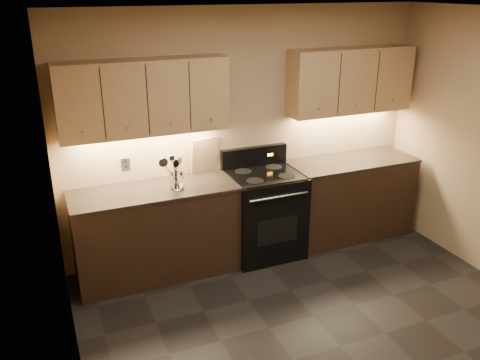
% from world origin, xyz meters
% --- Properties ---
extents(floor, '(4.00, 4.00, 0.00)m').
position_xyz_m(floor, '(0.00, 0.00, 0.00)').
color(floor, black).
rests_on(floor, ground).
extents(ceiling, '(4.00, 4.00, 0.00)m').
position_xyz_m(ceiling, '(0.00, 0.00, 2.60)').
color(ceiling, silver).
rests_on(ceiling, wall_back).
extents(wall_back, '(4.00, 0.04, 2.60)m').
position_xyz_m(wall_back, '(0.00, 2.00, 1.30)').
color(wall_back, tan).
rests_on(wall_back, ground).
extents(wall_left, '(0.04, 4.00, 2.60)m').
position_xyz_m(wall_left, '(-2.00, 0.00, 1.30)').
color(wall_left, tan).
rests_on(wall_left, ground).
extents(counter_left, '(1.62, 0.62, 0.93)m').
position_xyz_m(counter_left, '(-1.10, 1.70, 0.47)').
color(counter_left, black).
rests_on(counter_left, ground).
extents(counter_right, '(1.46, 0.62, 0.93)m').
position_xyz_m(counter_right, '(1.18, 1.70, 0.47)').
color(counter_right, black).
rests_on(counter_right, ground).
extents(stove, '(0.76, 0.68, 1.14)m').
position_xyz_m(stove, '(0.08, 1.68, 0.48)').
color(stove, black).
rests_on(stove, ground).
extents(upper_cab_left, '(1.60, 0.30, 0.70)m').
position_xyz_m(upper_cab_left, '(-1.10, 1.85, 1.80)').
color(upper_cab_left, tan).
rests_on(upper_cab_left, wall_back).
extents(upper_cab_right, '(1.44, 0.30, 0.70)m').
position_xyz_m(upper_cab_right, '(1.18, 1.85, 1.80)').
color(upper_cab_right, tan).
rests_on(upper_cab_right, wall_back).
extents(outlet_plate, '(0.08, 0.01, 0.12)m').
position_xyz_m(outlet_plate, '(-1.30, 1.99, 1.12)').
color(outlet_plate, '#B2B5BA').
rests_on(outlet_plate, wall_back).
extents(utensil_crock, '(0.17, 0.17, 0.16)m').
position_xyz_m(utensil_crock, '(-0.88, 1.63, 1.01)').
color(utensil_crock, white).
rests_on(utensil_crock, counter_left).
extents(cutting_board, '(0.31, 0.12, 0.38)m').
position_xyz_m(cutting_board, '(-0.48, 1.96, 1.12)').
color(cutting_board, tan).
rests_on(cutting_board, counter_left).
extents(wooden_spoon, '(0.15, 0.13, 0.30)m').
position_xyz_m(wooden_spoon, '(-0.92, 1.63, 1.09)').
color(wooden_spoon, tan).
rests_on(wooden_spoon, utensil_crock).
extents(black_spoon, '(0.08, 0.13, 0.30)m').
position_xyz_m(black_spoon, '(-0.89, 1.65, 1.09)').
color(black_spoon, black).
rests_on(black_spoon, utensil_crock).
extents(steel_spatula, '(0.16, 0.15, 0.38)m').
position_xyz_m(steel_spatula, '(-0.87, 1.65, 1.13)').
color(steel_spatula, silver).
rests_on(steel_spatula, utensil_crock).
extents(steel_skimmer, '(0.25, 0.10, 0.35)m').
position_xyz_m(steel_skimmer, '(-0.86, 1.61, 1.12)').
color(steel_skimmer, silver).
rests_on(steel_skimmer, utensil_crock).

